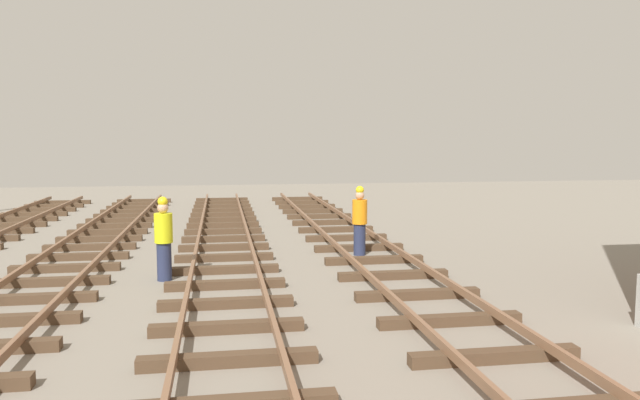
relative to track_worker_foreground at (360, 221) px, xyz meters
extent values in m
cube|color=#4C3826|center=(0.11, -8.04, -0.84)|extent=(2.50, 0.24, 0.18)
cube|color=#4C3826|center=(0.11, -6.32, -0.84)|extent=(2.50, 0.24, 0.18)
cube|color=#4C3826|center=(0.11, -4.59, -0.84)|extent=(2.50, 0.24, 0.18)
cube|color=#4C3826|center=(0.11, -2.87, -0.84)|extent=(2.50, 0.24, 0.18)
cube|color=#4C3826|center=(0.11, -1.15, -0.84)|extent=(2.50, 0.24, 0.18)
cube|color=#4C3826|center=(0.11, 0.58, -0.84)|extent=(2.50, 0.24, 0.18)
cube|color=#4C3826|center=(0.11, 2.30, -0.84)|extent=(2.50, 0.24, 0.18)
cube|color=#4C3826|center=(0.11, 4.02, -0.84)|extent=(2.50, 0.24, 0.18)
cube|color=#4C3826|center=(0.11, 5.75, -0.84)|extent=(2.50, 0.24, 0.18)
cube|color=#4C3826|center=(0.11, 7.47, -0.84)|extent=(2.50, 0.24, 0.18)
cube|color=#4C3826|center=(0.11, 9.20, -0.84)|extent=(2.50, 0.24, 0.18)
cube|color=#4C3826|center=(0.11, 10.92, -0.84)|extent=(2.50, 0.24, 0.18)
cube|color=#4C3826|center=(0.11, 12.64, -0.84)|extent=(2.50, 0.24, 0.18)
cube|color=#4C3826|center=(0.11, 14.37, -0.84)|extent=(2.50, 0.24, 0.18)
cube|color=#4C3826|center=(-3.60, -7.58, -0.84)|extent=(2.50, 0.24, 0.18)
cube|color=#4C3826|center=(-3.60, -6.11, -0.84)|extent=(2.50, 0.24, 0.18)
cube|color=#4C3826|center=(-3.60, -4.64, -0.84)|extent=(2.50, 0.24, 0.18)
cube|color=#4C3826|center=(-3.60, -3.16, -0.84)|extent=(2.50, 0.24, 0.18)
cube|color=#4C3826|center=(-3.60, -1.69, -0.84)|extent=(2.50, 0.24, 0.18)
cube|color=#4C3826|center=(-3.60, -0.22, -0.84)|extent=(2.50, 0.24, 0.18)
cube|color=#4C3826|center=(-3.60, 1.25, -0.84)|extent=(2.50, 0.24, 0.18)
cube|color=#4C3826|center=(-3.60, 2.72, -0.84)|extent=(2.50, 0.24, 0.18)
cube|color=#4C3826|center=(-3.60, 4.19, -0.84)|extent=(2.50, 0.24, 0.18)
cube|color=#4C3826|center=(-3.60, 5.66, -0.84)|extent=(2.50, 0.24, 0.18)
cube|color=#4C3826|center=(-3.60, 7.14, -0.84)|extent=(2.50, 0.24, 0.18)
cube|color=#4C3826|center=(-3.60, 8.61, -0.84)|extent=(2.50, 0.24, 0.18)
cube|color=#4C3826|center=(-3.60, 10.08, -0.84)|extent=(2.50, 0.24, 0.18)
cube|color=#4C3826|center=(-3.60, 11.55, -0.84)|extent=(2.50, 0.24, 0.18)
cube|color=#4C3826|center=(-3.60, 13.02, -0.84)|extent=(2.50, 0.24, 0.18)
cube|color=#4C3826|center=(-3.60, 14.49, -0.84)|extent=(2.50, 0.24, 0.18)
cube|color=#4C3826|center=(-7.32, -5.11, -0.84)|extent=(2.50, 0.24, 0.18)
cube|color=#4C3826|center=(-7.32, -3.71, -0.84)|extent=(2.50, 0.24, 0.18)
cube|color=#4C3826|center=(-7.32, -2.31, -0.84)|extent=(2.50, 0.24, 0.18)
cube|color=#4C3826|center=(-7.32, -0.91, -0.84)|extent=(2.50, 0.24, 0.18)
cube|color=#4C3826|center=(-7.32, 0.50, -0.84)|extent=(2.50, 0.24, 0.18)
cube|color=#4C3826|center=(-7.32, 1.90, -0.84)|extent=(2.50, 0.24, 0.18)
cube|color=#4C3826|center=(-7.32, 3.30, -0.84)|extent=(2.50, 0.24, 0.18)
cube|color=#4C3826|center=(-7.32, 4.71, -0.84)|extent=(2.50, 0.24, 0.18)
cube|color=#4C3826|center=(-7.32, 6.11, -0.84)|extent=(2.50, 0.24, 0.18)
cube|color=#4C3826|center=(-7.32, 7.51, -0.84)|extent=(2.50, 0.24, 0.18)
cube|color=#4C3826|center=(-7.32, 8.91, -0.84)|extent=(2.50, 0.24, 0.18)
cube|color=#4C3826|center=(-7.32, 10.32, -0.84)|extent=(2.50, 0.24, 0.18)
cube|color=#4C3826|center=(-7.32, 11.72, -0.84)|extent=(2.50, 0.24, 0.18)
cube|color=#4C3826|center=(-7.32, 13.12, -0.84)|extent=(2.50, 0.24, 0.18)
cube|color=#4C3826|center=(-7.32, 14.53, -0.84)|extent=(2.50, 0.24, 0.18)
cube|color=#4C3826|center=(-11.03, 6.93, -0.84)|extent=(2.50, 0.24, 0.18)
cube|color=#4C3826|center=(-11.03, 8.44, -0.84)|extent=(2.50, 0.24, 0.18)
cube|color=#4C3826|center=(-11.03, 9.95, -0.84)|extent=(2.50, 0.24, 0.18)
cube|color=#4C3826|center=(-11.03, 11.46, -0.84)|extent=(2.50, 0.24, 0.18)
cube|color=#4C3826|center=(-11.03, 12.97, -0.84)|extent=(2.50, 0.24, 0.18)
cube|color=#4C3826|center=(-11.03, 14.47, -0.84)|extent=(2.50, 0.24, 0.18)
cylinder|color=#262D4C|center=(0.00, 0.00, -0.50)|extent=(0.32, 0.32, 0.85)
cylinder|color=orange|center=(0.00, 0.00, 0.25)|extent=(0.40, 0.40, 0.65)
sphere|color=tan|center=(0.00, 0.00, 0.69)|extent=(0.24, 0.24, 0.24)
sphere|color=yellow|center=(0.00, 0.00, 0.83)|extent=(0.22, 0.22, 0.22)
cylinder|color=#262D4C|center=(-4.93, -2.17, -0.50)|extent=(0.32, 0.32, 0.85)
cylinder|color=yellow|center=(-4.93, -2.17, 0.25)|extent=(0.40, 0.40, 0.65)
sphere|color=tan|center=(-4.93, -2.17, 0.69)|extent=(0.24, 0.24, 0.24)
sphere|color=yellow|center=(-4.93, -2.17, 0.83)|extent=(0.22, 0.22, 0.22)
camera|label=1|loc=(-3.67, -15.94, 2.25)|focal=34.54mm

